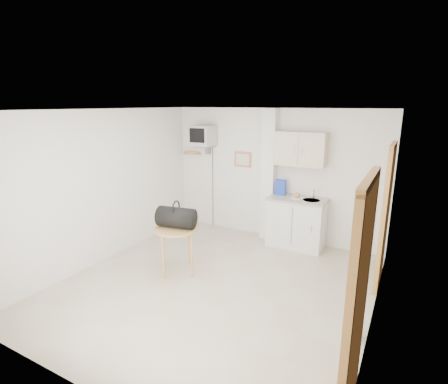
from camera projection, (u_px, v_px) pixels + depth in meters
The scene contains 7 objects.
ground at pixel (216, 285), 5.11m from camera, with size 4.50×4.50×0.00m, color #B7AC94.
room_envelope at pixel (234, 183), 4.69m from camera, with size 4.24×4.54×2.55m.
kitchenette at pixel (297, 204), 6.35m from camera, with size 1.03×0.58×2.10m.
crt_television at pixel (203, 136), 7.03m from camera, with size 0.44×0.45×2.15m.
round_table at pixel (176, 234), 5.37m from camera, with size 0.68×0.68×0.73m.
duffel_bag at pixel (176, 217), 5.34m from camera, with size 0.62×0.41×0.43m.
water_bottle at pixel (355, 327), 3.89m from camera, with size 0.12×0.12×0.36m.
Camera 1 is at (2.32, -3.99, 2.58)m, focal length 28.00 mm.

